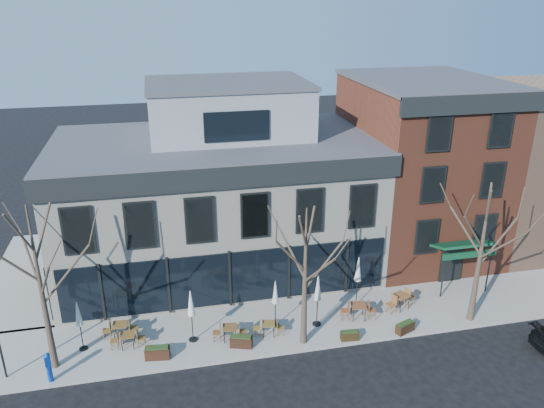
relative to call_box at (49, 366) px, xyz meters
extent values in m
plane|color=black|center=(8.53, 4.20, -0.94)|extent=(120.00, 120.00, 0.00)
cube|color=gray|center=(11.78, 2.05, -0.86)|extent=(33.50, 4.70, 0.15)
cube|color=gray|center=(-2.72, 10.20, -0.86)|extent=(4.50, 12.00, 0.15)
cube|color=silver|center=(8.53, 9.20, 3.06)|extent=(18.00, 10.00, 8.00)
cube|color=#47474C|center=(8.53, 9.20, 7.11)|extent=(18.30, 10.30, 0.30)
cube|color=black|center=(8.53, 4.08, 6.61)|extent=(18.30, 0.25, 1.10)
cube|color=black|center=(-0.59, 9.20, 6.61)|extent=(0.25, 10.30, 1.10)
cube|color=black|center=(8.53, 4.14, 0.96)|extent=(17.20, 0.12, 3.00)
cube|color=black|center=(-0.53, 8.20, 0.96)|extent=(0.12, 7.50, 3.00)
cube|color=gray|center=(9.53, 10.20, 8.66)|extent=(9.00, 6.50, 3.00)
cube|color=brown|center=(21.53, 9.20, 4.56)|extent=(8.00, 10.00, 11.00)
cube|color=#47474C|center=(21.53, 9.20, 10.11)|extent=(8.20, 10.20, 0.25)
cube|color=black|center=(21.53, 4.08, 9.66)|extent=(8.20, 0.25, 1.00)
cube|color=#0E3D23|center=(21.53, 3.35, 1.96)|extent=(3.20, 1.66, 0.67)
cube|color=black|center=(21.53, 4.15, 0.31)|extent=(1.40, 0.10, 2.50)
cube|color=#8C664C|center=(31.53, 10.20, 4.06)|extent=(12.00, 12.00, 10.00)
cone|color=#382B21|center=(0.03, 1.00, 3.17)|extent=(0.34, 0.34, 7.92)
cylinder|color=#382B21|center=(1.09, 1.19, 3.74)|extent=(2.23, 0.50, 2.48)
cylinder|color=#382B21|center=(-0.42, 1.97, 4.21)|extent=(1.03, 2.05, 2.14)
cylinder|color=#382B21|center=(-0.82, 0.69, 4.72)|extent=(1.80, 0.75, 2.21)
cylinder|color=#382B21|center=(0.48, 0.04, 4.12)|extent=(1.03, 2.04, 2.28)
cone|color=#382B21|center=(11.53, 0.30, 2.73)|extent=(0.34, 0.34, 7.04)
cylinder|color=#382B21|center=(12.48, 0.47, 3.24)|extent=(2.00, 0.46, 2.21)
cylinder|color=#382B21|center=(11.13, 1.16, 3.65)|extent=(0.93, 1.84, 1.91)
cylinder|color=#382B21|center=(10.78, 0.03, 4.11)|extent=(1.61, 0.68, 1.97)
cylinder|color=#382B21|center=(11.93, -0.56, 3.57)|extent=(0.93, 1.83, 2.03)
cone|color=#382B21|center=(20.53, 0.30, 2.95)|extent=(0.34, 0.34, 7.48)
cylinder|color=#382B21|center=(21.54, 0.48, 3.49)|extent=(2.12, 0.48, 2.35)
cylinder|color=#382B21|center=(20.10, 1.21, 3.93)|extent=(0.98, 1.94, 2.03)
cylinder|color=#382B21|center=(19.73, 0.01, 4.41)|extent=(1.71, 0.71, 2.09)
cylinder|color=#382B21|center=(20.95, -0.61, 3.84)|extent=(0.98, 1.94, 2.16)
cylinder|color=#0B3499|center=(0.00, 0.00, -0.39)|extent=(0.23, 0.23, 0.79)
cube|color=#0B3499|center=(0.00, 0.00, 0.29)|extent=(0.29, 0.26, 0.57)
cone|color=#0B3499|center=(0.00, 0.00, 0.63)|extent=(0.29, 0.29, 0.14)
cube|color=brown|center=(3.24, 1.74, -0.09)|extent=(0.70, 0.70, 0.04)
cylinder|color=black|center=(2.96, 1.48, -0.44)|extent=(0.04, 0.04, 0.69)
cylinder|color=black|center=(3.50, 1.46, -0.44)|extent=(0.04, 0.04, 0.69)
cylinder|color=black|center=(2.99, 2.01, -0.44)|extent=(0.04, 0.04, 0.69)
cylinder|color=black|center=(3.52, 1.99, -0.44)|extent=(0.04, 0.04, 0.69)
cube|color=brown|center=(2.86, 2.64, -0.07)|extent=(0.72, 0.72, 0.04)
cylinder|color=black|center=(2.57, 2.37, -0.43)|extent=(0.04, 0.04, 0.71)
cylinder|color=black|center=(3.12, 2.35, -0.43)|extent=(0.04, 0.04, 0.71)
cylinder|color=black|center=(2.60, 2.93, -0.43)|extent=(0.04, 0.04, 0.71)
cylinder|color=black|center=(3.15, 2.90, -0.43)|extent=(0.04, 0.04, 0.71)
cube|color=brown|center=(8.08, 1.27, -0.07)|extent=(0.77, 0.77, 0.04)
cylinder|color=black|center=(7.77, 1.04, -0.43)|extent=(0.04, 0.04, 0.70)
cylinder|color=black|center=(8.32, 0.96, -0.43)|extent=(0.04, 0.04, 0.70)
cylinder|color=black|center=(7.85, 1.58, -0.43)|extent=(0.04, 0.04, 0.70)
cylinder|color=black|center=(8.39, 1.50, -0.43)|extent=(0.04, 0.04, 0.70)
cube|color=brown|center=(10.01, 1.24, -0.13)|extent=(0.73, 0.73, 0.04)
cylinder|color=black|center=(9.71, 1.04, -0.46)|extent=(0.04, 0.04, 0.64)
cylinder|color=black|center=(10.20, 0.95, -0.46)|extent=(0.04, 0.04, 0.64)
cylinder|color=black|center=(9.81, 1.53, -0.46)|extent=(0.04, 0.04, 0.64)
cylinder|color=black|center=(10.30, 1.44, -0.46)|extent=(0.04, 0.04, 0.64)
cube|color=brown|center=(14.85, 1.62, 0.01)|extent=(0.89, 0.89, 0.04)
cylinder|color=black|center=(14.49, 1.38, -0.40)|extent=(0.04, 0.04, 0.78)
cylinder|color=black|center=(15.09, 1.27, -0.40)|extent=(0.04, 0.04, 0.78)
cylinder|color=black|center=(14.60, 1.98, -0.40)|extent=(0.04, 0.04, 0.78)
cylinder|color=black|center=(15.20, 1.87, -0.40)|extent=(0.04, 0.04, 0.78)
cube|color=brown|center=(17.40, 2.03, 0.01)|extent=(0.99, 0.99, 0.04)
cylinder|color=black|center=(17.22, 1.63, -0.39)|extent=(0.04, 0.04, 0.79)
cylinder|color=black|center=(17.79, 1.85, -0.39)|extent=(0.04, 0.04, 0.79)
cylinder|color=black|center=(17.00, 2.20, -0.39)|extent=(0.04, 0.04, 0.79)
cylinder|color=black|center=(17.57, 2.42, -0.39)|extent=(0.04, 0.04, 0.79)
cylinder|color=black|center=(1.15, 2.04, -0.76)|extent=(0.42, 0.42, 0.06)
cylinder|color=black|center=(1.15, 2.04, 0.25)|extent=(0.05, 0.05, 2.08)
cone|color=beige|center=(1.15, 2.04, 1.20)|extent=(0.34, 0.34, 1.23)
cylinder|color=black|center=(6.31, 1.61, -0.76)|extent=(0.44, 0.44, 0.06)
cylinder|color=black|center=(6.31, 1.61, 0.32)|extent=(0.05, 0.05, 2.22)
cone|color=silver|center=(6.31, 1.61, 1.33)|extent=(0.36, 0.36, 1.31)
cylinder|color=black|center=(10.50, 1.93, -0.76)|extent=(0.41, 0.41, 0.06)
cylinder|color=black|center=(10.50, 1.93, 0.25)|extent=(0.05, 0.05, 2.07)
cone|color=beige|center=(10.50, 1.93, 1.19)|extent=(0.34, 0.34, 1.23)
cylinder|color=black|center=(12.59, 1.56, -0.75)|extent=(0.46, 0.46, 0.06)
cylinder|color=black|center=(12.59, 1.56, 0.36)|extent=(0.05, 0.05, 2.29)
cone|color=beige|center=(12.59, 1.56, 1.40)|extent=(0.37, 0.37, 1.35)
cylinder|color=black|center=(15.21, 2.87, -0.75)|extent=(0.46, 0.46, 0.06)
cylinder|color=black|center=(15.21, 2.87, 0.37)|extent=(0.05, 0.05, 2.32)
cone|color=beige|center=(15.21, 2.87, 1.43)|extent=(0.38, 0.38, 1.37)
cube|color=black|center=(4.60, 0.58, -0.50)|extent=(1.17, 0.59, 0.56)
cube|color=#1E3314|center=(4.60, 0.58, -0.20)|extent=(1.05, 0.49, 0.09)
cube|color=black|center=(8.53, 0.61, -0.52)|extent=(1.14, 0.74, 0.53)
cube|color=#1E3314|center=(8.53, 0.61, -0.24)|extent=(1.01, 0.62, 0.08)
cube|color=black|center=(13.79, 0.00, -0.56)|extent=(0.91, 0.43, 0.44)
cube|color=#1E3314|center=(13.79, 0.00, -0.33)|extent=(0.82, 0.35, 0.07)
cube|color=black|center=(16.71, 0.00, -0.54)|extent=(1.07, 0.73, 0.50)
cube|color=#1E3314|center=(16.71, 0.00, -0.27)|extent=(0.95, 0.62, 0.08)
camera|label=1|loc=(5.43, -20.29, 15.03)|focal=35.00mm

